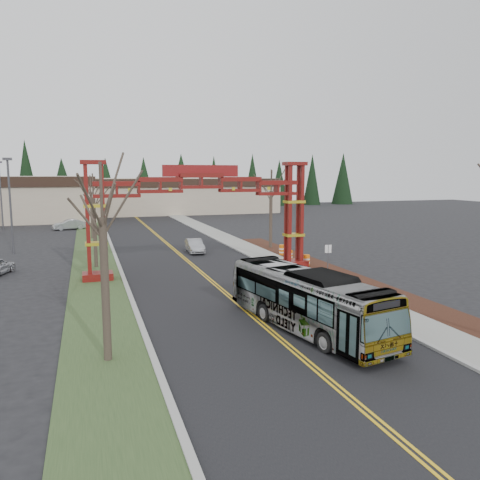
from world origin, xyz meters
name	(u,v)px	position (x,y,z in m)	size (l,w,h in m)	color
ground	(299,355)	(0.00, 0.00, 0.00)	(200.00, 200.00, 0.00)	black
road	(184,258)	(0.00, 25.00, 0.01)	(12.00, 110.00, 0.02)	black
lane_line_left	(183,258)	(-0.12, 25.00, 0.03)	(0.12, 100.00, 0.01)	yellow
lane_line_right	(186,258)	(0.12, 25.00, 0.03)	(0.12, 100.00, 0.01)	yellow
curb_right	(246,254)	(6.15, 25.00, 0.07)	(0.30, 110.00, 0.15)	#A7A7A2
sidewalk_right	(260,253)	(7.60, 25.00, 0.08)	(2.60, 110.00, 0.14)	gray
landscape_strip	(369,286)	(10.20, 10.00, 0.06)	(2.60, 50.00, 0.12)	black
grass_median	(96,263)	(-8.00, 25.00, 0.04)	(4.00, 110.00, 0.08)	#324A25
curb_left	(117,262)	(-6.15, 25.00, 0.07)	(0.30, 110.00, 0.15)	#A7A7A2
gateway_arch	(201,199)	(0.00, 18.00, 5.98)	(18.20, 1.60, 8.90)	#600F0C
retail_building_east	(179,195)	(10.00, 79.95, 3.51)	(38.00, 20.30, 7.00)	#B9A68D
conifer_treeline	(126,180)	(0.25, 92.00, 6.49)	(116.10, 5.60, 13.00)	black
transit_bus	(307,300)	(1.84, 3.01, 1.56)	(2.63, 11.23, 3.13)	#A5A7AD
silver_sedan	(195,246)	(1.67, 28.00, 0.69)	(1.46, 4.18, 1.38)	#A5A8AD
parked_car_far_a	(69,224)	(-11.00, 52.91, 0.74)	(1.57, 4.51, 1.48)	#A3A8AB
bare_tree_median_near	(102,219)	(-8.00, 1.96, 6.10)	(3.43, 3.43, 8.40)	#382D26
bare_tree_median_mid	(93,198)	(-8.00, 23.07, 5.92)	(3.02, 3.02, 7.96)	#382D26
bare_tree_median_far	(91,192)	(-8.00, 41.85, 5.73)	(3.04, 3.04, 7.78)	#382D26
bare_tree_right_far	(271,192)	(10.00, 28.14, 6.06)	(3.47, 3.47, 8.39)	#382D26
light_pole_near	(10,199)	(-15.71, 33.14, 5.48)	(0.82, 0.41, 9.48)	#3F3F44
light_pole_far	(1,190)	(-19.98, 55.65, 5.59)	(0.84, 0.42, 9.67)	#3F3F44
street_sign	(328,253)	(9.49, 14.69, 1.68)	(0.53, 0.11, 2.34)	#3F3F44
barrel_south	(307,261)	(9.20, 17.89, 0.52)	(0.56, 0.56, 1.04)	orange
barrel_mid	(290,255)	(9.03, 21.00, 0.48)	(0.52, 0.52, 0.96)	orange
barrel_north	(282,250)	(9.30, 23.38, 0.55)	(0.59, 0.59, 1.10)	orange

